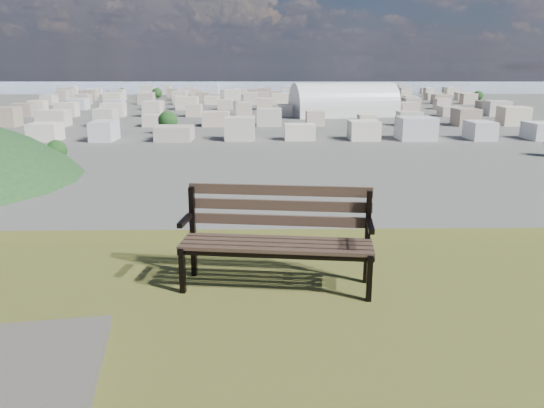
{
  "coord_description": "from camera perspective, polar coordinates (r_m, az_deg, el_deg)",
  "views": [
    {
      "loc": [
        -1.22,
        -2.03,
        27.02
      ],
      "look_at": [
        -1.09,
        4.62,
        25.3
      ],
      "focal_mm": 35.0,
      "sensor_mm": 36.0,
      "label": 1
    }
  ],
  "objects": [
    {
      "name": "city_trees",
      "position": [
        322.78,
        -5.72,
        10.52
      ],
      "size": [
        406.52,
        387.2,
        9.98
      ],
      "color": "#38281C",
      "rests_on": "ground"
    },
    {
      "name": "city_blocks",
      "position": [
        397.17,
        -0.99,
        11.13
      ],
      "size": [
        395.0,
        361.0,
        7.0
      ],
      "color": "beige",
      "rests_on": "ground"
    },
    {
      "name": "far_hills",
      "position": [
        1406.22,
        -3.7,
        14.44
      ],
      "size": [
        2050.0,
        340.0,
        60.0
      ],
      "color": "#9EB0C5",
      "rests_on": "ground"
    },
    {
      "name": "arena",
      "position": [
        305.37,
        7.69,
        10.41
      ],
      "size": [
        61.75,
        36.23,
        24.43
      ],
      "rotation": [
        0.0,
        0.0,
        0.22
      ],
      "color": "silver",
      "rests_on": "ground"
    },
    {
      "name": "bay_water",
      "position": [
        902.44,
        -1.1,
        12.81
      ],
      "size": [
        2400.0,
        700.0,
        0.12
      ],
      "primitive_type": "cube",
      "color": "#98AAC2",
      "rests_on": "ground"
    },
    {
      "name": "park_bench",
      "position": [
        4.98,
        0.59,
        -3.0
      ],
      "size": [
        1.83,
        0.79,
        0.92
      ],
      "rotation": [
        0.0,
        0.0,
        -0.13
      ],
      "color": "#403225",
      "rests_on": "hilltop_mesa"
    }
  ]
}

